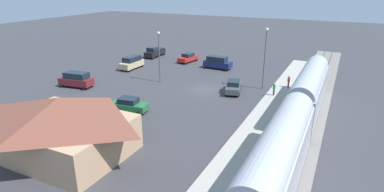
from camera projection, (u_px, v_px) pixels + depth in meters
name	position (u px, v px, depth m)	size (l,w,h in m)	color
ground_plane	(206.00, 89.00, 45.33)	(200.00, 200.00, 0.00)	#38383D
railway_track	(309.00, 104.00, 39.50)	(4.80, 70.00, 0.30)	slate
platform	(276.00, 99.00, 41.14)	(3.20, 46.00, 0.30)	#A8A399
passenger_train	(297.00, 114.00, 29.37)	(2.93, 32.85, 4.98)	#ADB2BC
station_building	(62.00, 125.00, 27.48)	(11.73, 8.92, 5.28)	tan
pedestrian_on_platform	(274.00, 88.00, 41.70)	(0.36, 0.36, 1.71)	#333338
pedestrian_waiting_far	(289.00, 81.00, 44.91)	(0.36, 0.36, 1.71)	#333338
sedan_charcoal	(233.00, 86.00, 43.69)	(2.86, 4.81, 1.74)	#47494F
suv_maroon	(76.00, 79.00, 45.96)	(5.11, 2.87, 2.22)	maroon
sedan_green	(129.00, 105.00, 37.12)	(4.73, 2.79, 1.74)	#236638
suv_tan	(132.00, 62.00, 55.73)	(1.96, 4.90, 2.22)	#C6B284
sedan_red	(188.00, 58.00, 60.57)	(2.51, 4.73, 1.74)	red
pickup_black	(155.00, 52.00, 64.78)	(2.10, 5.45, 2.14)	black
suv_navy	(218.00, 62.00, 55.81)	(5.00, 2.60, 2.22)	navy
light_pole_near_platform	(265.00, 52.00, 43.69)	(0.44, 0.44, 8.67)	#515156
light_pole_lot_center	(159.00, 51.00, 47.07)	(0.44, 0.44, 7.68)	#515156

